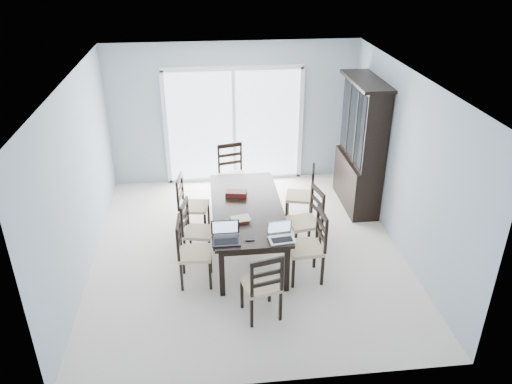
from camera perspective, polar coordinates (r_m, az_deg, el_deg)
floor at (r=7.51m, az=-1.00°, el=-6.64°), size 5.00×5.00×0.00m
ceiling at (r=6.44m, az=-1.18°, el=12.98°), size 5.00×5.00×0.00m
back_wall at (r=9.20m, az=-2.56°, el=8.90°), size 4.50×0.02×2.60m
wall_left at (r=7.05m, az=-19.60°, el=1.42°), size 0.02×5.00×2.60m
wall_right at (r=7.40m, az=16.55°, el=3.12°), size 0.02×5.00×2.60m
balcony at (r=10.61m, az=-2.80°, el=3.65°), size 4.50×2.00×0.10m
railing at (r=11.33m, az=-3.21°, el=8.44°), size 4.50×0.06×1.10m
dining_table at (r=7.16m, az=-1.04°, el=-2.15°), size 1.00×2.20×0.75m
china_hutch at (r=8.49m, az=11.90°, el=5.10°), size 0.50×1.38×2.20m
sliding_door at (r=9.24m, az=-2.53°, el=7.60°), size 2.52×0.05×2.18m
chair_left_near at (r=6.61m, az=-7.81°, el=-6.04°), size 0.44×0.43×1.10m
chair_left_mid at (r=7.13m, az=-7.28°, el=-3.66°), size 0.47×0.46×1.04m
chair_left_far at (r=7.74m, az=-7.83°, el=-0.75°), size 0.49×0.48×1.11m
chair_right_near at (r=6.67m, az=6.51°, el=-5.27°), size 0.47×0.46×1.17m
chair_right_mid at (r=7.28m, az=6.18°, el=-2.43°), size 0.52×0.51×1.13m
chair_right_far at (r=7.99m, az=5.69°, el=0.34°), size 0.52×0.51×1.11m
chair_end_near at (r=5.95m, az=0.88°, el=-10.08°), size 0.49×0.50×1.09m
chair_end_far at (r=8.62m, az=-2.77°, el=2.84°), size 0.54×0.55×1.19m
laptop_dark at (r=6.29m, az=-3.46°, el=-5.26°), size 0.36×0.25×0.25m
laptop_silver at (r=6.32m, az=2.98°, el=-5.13°), size 0.35×0.26×0.22m
book_stack at (r=6.75m, az=-1.82°, el=-3.16°), size 0.28×0.24×0.04m
cell_phone at (r=6.34m, az=-0.71°, el=-5.46°), size 0.12×0.06×0.01m
game_box at (r=7.38m, az=-2.27°, el=-0.19°), size 0.33×0.21×0.08m
hot_tub at (r=10.50m, az=-6.19°, el=6.55°), size 2.03×1.83×1.01m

